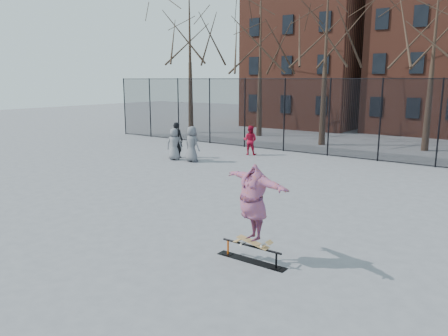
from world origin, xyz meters
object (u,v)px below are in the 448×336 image
Objects in this scene: skate_rail at (251,255)px; bystander_grey at (174,144)px; bystander_extra at (192,144)px; bystander_black at (177,140)px; skater at (253,205)px; skateboard at (253,243)px; bystander_red at (250,140)px.

bystander_grey reaches higher than skate_rail.
bystander_black is at bearing -10.50° from bystander_extra.
bystander_extra reaches higher than skate_rail.
bystander_extra is (-8.75, 8.28, -0.44)m from skater.
bystander_black is at bearing 160.60° from skater.
bystander_black reaches higher than skateboard.
bystander_extra is at bearing 162.78° from bystander_grey.
skate_rail is at bearing 124.96° from bystander_black.
bystander_grey is at bearing 140.11° from skate_rail.
bystander_black reaches higher than bystander_red.
skateboard is 0.52× the size of bystander_grey.
bystander_red is at bearing -102.38° from bystander_extra.
bystander_extra is at bearing 157.90° from skater.
skate_rail is at bearing 108.56° from bystander_red.
skateboard is at bearing 115.75° from bystander_grey.
skateboard is 0.53× the size of bystander_red.
bystander_grey is (-9.79, 8.15, 0.37)m from skateboard.
bystander_red reaches higher than skateboard.
bystander_black is at bearing 139.19° from skate_rail.
bystander_red reaches higher than skate_rail.
skate_rail is 0.83× the size of skater.
bystander_black is at bearing -83.20° from bystander_grey.
bystander_extra is at bearing 56.16° from bystander_red.
skater reaches higher than skate_rail.
bystander_red is at bearing 122.95° from skate_rail.
skater is at bearing 143.66° from bystander_extra.
skater is at bearing -0.00° from skate_rail.
bystander_red is at bearing 144.39° from skater.
bystander_extra is at bearing 148.20° from bystander_black.
skate_rail is 12.04m from bystander_extra.
bystander_grey is at bearing 14.32° from bystander_extra.
skate_rail is 1.10× the size of bystander_red.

